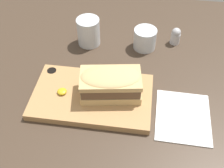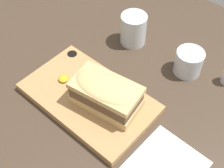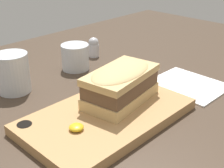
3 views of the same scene
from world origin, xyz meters
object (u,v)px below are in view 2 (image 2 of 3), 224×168
at_px(serving_board, 90,97).
at_px(water_glass, 133,31).
at_px(sandwich, 106,93).
at_px(wine_glass, 188,63).

bearing_deg(serving_board, water_glass, 103.13).
relative_size(serving_board, sandwich, 1.90).
xyz_separation_m(serving_board, water_glass, (-0.06, 0.26, 0.03)).
distance_m(serving_board, wine_glass, 0.30).
bearing_deg(wine_glass, serving_board, -118.06).
distance_m(water_glass, wine_glass, 0.20).
bearing_deg(wine_glass, sandwich, -108.39).
bearing_deg(water_glass, sandwich, -65.48).
height_order(serving_board, sandwich, sandwich).
xyz_separation_m(sandwich, water_glass, (-0.11, 0.25, -0.02)).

